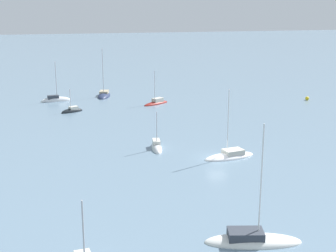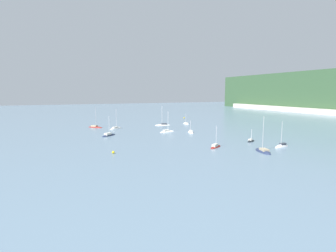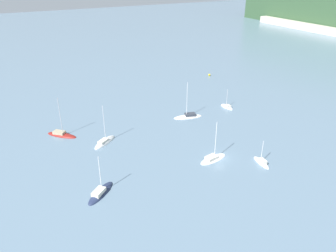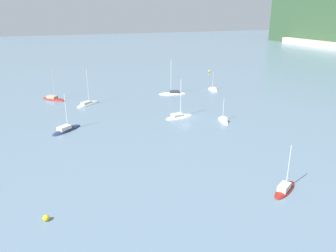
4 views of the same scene
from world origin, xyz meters
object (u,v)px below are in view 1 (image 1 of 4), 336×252
Objects in this scene: sailboat_4 at (156,103)px; sailboat_9 at (157,148)px; sailboat_6 at (230,156)px; sailboat_2 at (72,111)px; mooring_buoy_0 at (307,98)px; sailboat_8 at (104,96)px; sailboat_1 at (56,101)px; sailboat_5 at (252,241)px.

sailboat_4 reaches higher than sailboat_9.
sailboat_4 is at bearing -97.14° from sailboat_6.
sailboat_6 is at bearing 94.35° from sailboat_2.
sailboat_4 is at bearing 81.82° from mooring_buoy_0.
sailboat_2 is 16.74m from sailboat_8.
sailboat_2 is (-11.65, -2.71, -0.02)m from sailboat_1.
sailboat_4 is 9.36× the size of mooring_buoy_0.
sailboat_4 is 33.04m from mooring_buoy_0.
sailboat_2 is at bearing 115.96° from sailboat_5.
sailboat_1 is 11.96m from sailboat_2.
sailboat_8 is (71.12, 3.39, -0.02)m from sailboat_5.
sailboat_8 is 45.12m from mooring_buoy_0.
sailboat_5 reaches higher than sailboat_2.
sailboat_8 is (48.65, 10.60, -0.02)m from sailboat_6.
sailboat_8 is at bearing -169.20° from sailboat_9.
sailboat_8 reaches higher than sailboat_5.
sailboat_6 is (-37.19, -1.17, -0.04)m from sailboat_4.
sailboat_4 is at bearing 174.48° from sailboat_9.
sailboat_8 is (2.98, -10.84, -0.01)m from sailboat_1.
sailboat_6 reaches higher than sailboat_4.
sailboat_8 reaches higher than sailboat_9.
sailboat_1 is 1.27× the size of sailboat_4.
mooring_buoy_0 is (32.49, -31.53, 0.28)m from sailboat_6.
sailboat_6 is at bearing 61.18° from sailboat_9.
sailboat_1 reaches higher than sailboat_9.
sailboat_4 is 59.97m from sailboat_5.
mooring_buoy_0 is (-1.52, -50.25, 0.31)m from sailboat_2.
sailboat_5 reaches higher than sailboat_6.
sailboat_9 is at bearing 45.44° from sailboat_4.
sailboat_1 is 0.95× the size of sailboat_6.
sailboat_9 is at bearing 85.66° from sailboat_2.
sailboat_2 is at bearing -14.34° from sailboat_8.
sailboat_5 reaches higher than mooring_buoy_0.
sailboat_9 is (-27.53, -10.10, 0.03)m from sailboat_2.
sailboat_9 is (-42.16, -1.97, 0.01)m from sailboat_8.
sailboat_1 is 21.96m from sailboat_4.
mooring_buoy_0 is (-4.70, -32.70, 0.25)m from sailboat_4.
sailboat_5 is 14.04× the size of mooring_buoy_0.
sailboat_8 is at bearing 7.65° from sailboat_1.
sailboat_6 is 1.61× the size of sailboat_9.
sailboat_2 is 0.86× the size of sailboat_9.
sailboat_8 is (11.46, 9.43, -0.05)m from sailboat_4.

